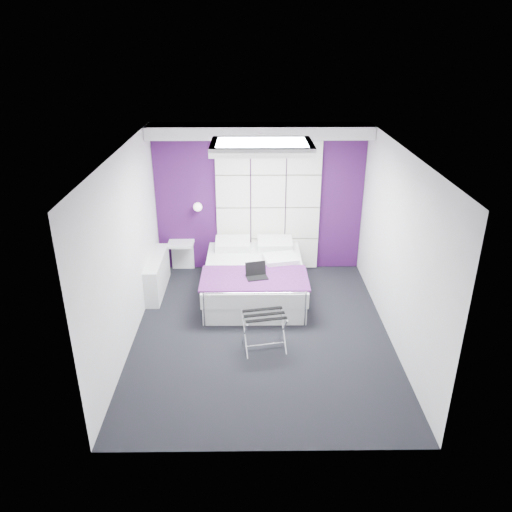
{
  "coord_description": "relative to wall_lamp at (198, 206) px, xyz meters",
  "views": [
    {
      "loc": [
        -0.15,
        -6.05,
        3.94
      ],
      "look_at": [
        -0.08,
        0.35,
        1.05
      ],
      "focal_mm": 35.0,
      "sensor_mm": 36.0,
      "label": 1
    }
  ],
  "objects": [
    {
      "name": "skylight",
      "position": [
        1.05,
        -1.46,
        1.33
      ],
      "size": [
        1.36,
        0.86,
        0.12
      ],
      "primitive_type": null,
      "color": "white",
      "rests_on": "ceiling"
    },
    {
      "name": "headboard",
      "position": [
        1.2,
        0.08,
        -0.05
      ],
      "size": [
        1.8,
        0.08,
        2.3
      ],
      "primitive_type": null,
      "color": "white",
      "rests_on": "wall_back"
    },
    {
      "name": "floor",
      "position": [
        1.05,
        -2.06,
        -1.22
      ],
      "size": [
        4.4,
        4.4,
        0.0
      ],
      "primitive_type": "plane",
      "color": "black",
      "rests_on": "ground"
    },
    {
      "name": "wall_right",
      "position": [
        2.85,
        -2.06,
        0.08
      ],
      "size": [
        0.0,
        4.4,
        4.4
      ],
      "primitive_type": "plane",
      "rotation": [
        1.57,
        0.0,
        -1.57
      ],
      "color": "silver",
      "rests_on": "floor"
    },
    {
      "name": "nightstand",
      "position": [
        -0.33,
        -0.04,
        -0.68
      ],
      "size": [
        0.44,
        0.35,
        0.05
      ],
      "primitive_type": "cube",
      "color": "white",
      "rests_on": "wall_back"
    },
    {
      "name": "wall_lamp",
      "position": [
        0.0,
        0.0,
        0.0
      ],
      "size": [
        0.15,
        0.15,
        0.15
      ],
      "primitive_type": "sphere",
      "color": "white",
      "rests_on": "wall_back"
    },
    {
      "name": "laptop",
      "position": [
        0.99,
        -1.35,
        -0.62
      ],
      "size": [
        0.31,
        0.23,
        0.23
      ],
      "rotation": [
        0.0,
        0.0,
        0.22
      ],
      "color": "black",
      "rests_on": "bed"
    },
    {
      "name": "soffit",
      "position": [
        1.05,
        -0.11,
        1.28
      ],
      "size": [
        3.58,
        0.5,
        0.2
      ],
      "primitive_type": "cube",
      "color": "white",
      "rests_on": "wall_back"
    },
    {
      "name": "wall_left",
      "position": [
        -0.75,
        -2.06,
        0.08
      ],
      "size": [
        0.0,
        4.4,
        4.4
      ],
      "primitive_type": "plane",
      "rotation": [
        1.57,
        0.0,
        1.57
      ],
      "color": "silver",
      "rests_on": "floor"
    },
    {
      "name": "wall_back",
      "position": [
        1.05,
        0.14,
        0.08
      ],
      "size": [
        3.6,
        0.0,
        3.6
      ],
      "primitive_type": "plane",
      "rotation": [
        1.57,
        0.0,
        0.0
      ],
      "color": "silver",
      "rests_on": "floor"
    },
    {
      "name": "accent_wall",
      "position": [
        1.05,
        0.13,
        0.08
      ],
      "size": [
        3.58,
        0.02,
        2.58
      ],
      "primitive_type": "cube",
      "color": "#3C1049",
      "rests_on": "wall_back"
    },
    {
      "name": "radiator",
      "position": [
        -0.64,
        -0.76,
        -0.92
      ],
      "size": [
        0.22,
        1.2,
        0.6
      ],
      "primitive_type": "cube",
      "color": "white",
      "rests_on": "floor"
    },
    {
      "name": "ceiling",
      "position": [
        1.05,
        -2.06,
        1.38
      ],
      "size": [
        4.4,
        4.4,
        0.0
      ],
      "primitive_type": "plane",
      "rotation": [
        3.14,
        0.0,
        0.0
      ],
      "color": "white",
      "rests_on": "wall_back"
    },
    {
      "name": "bed",
      "position": [
        0.95,
        -0.9,
        -0.93
      ],
      "size": [
        1.62,
        1.95,
        0.69
      ],
      "color": "white",
      "rests_on": "floor"
    },
    {
      "name": "luggage_rack",
      "position": [
        1.07,
        -2.43,
        -0.95
      ],
      "size": [
        0.55,
        0.4,
        0.54
      ],
      "rotation": [
        0.0,
        0.0,
        0.18
      ],
      "color": "silver",
      "rests_on": "floor"
    }
  ]
}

